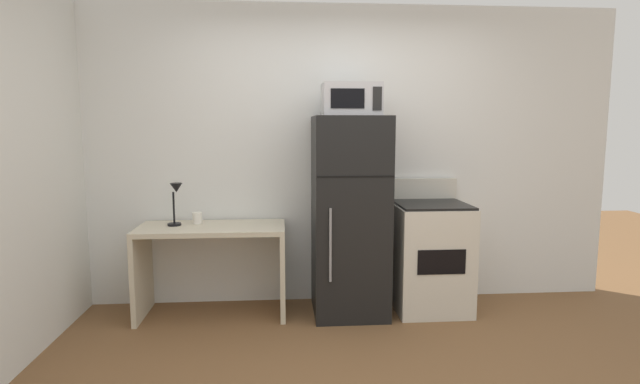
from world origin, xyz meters
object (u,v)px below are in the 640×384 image
at_px(desk_lamp, 176,197).
at_px(refrigerator, 350,216).
at_px(microwave, 351,100).
at_px(oven_range, 430,256).
at_px(desk, 212,252).
at_px(coffee_mug, 197,218).

bearing_deg(desk_lamp, refrigerator, -2.53).
relative_size(desk_lamp, microwave, 0.77).
xyz_separation_m(refrigerator, oven_range, (0.70, 0.02, -0.35)).
bearing_deg(oven_range, desk, 179.42).
xyz_separation_m(refrigerator, microwave, (0.00, -0.02, 0.95)).
height_order(desk, oven_range, oven_range).
bearing_deg(desk, microwave, -2.77).
distance_m(desk_lamp, oven_range, 2.18).
height_order(desk_lamp, oven_range, desk_lamp).
height_order(desk, coffee_mug, coffee_mug).
bearing_deg(refrigerator, microwave, -89.68).
distance_m(coffee_mug, microwave, 1.61).
bearing_deg(microwave, coffee_mug, 172.58).
relative_size(desk, oven_range, 1.09).
distance_m(desk, microwave, 1.69).
bearing_deg(desk_lamp, coffee_mug, 27.73).
bearing_deg(oven_range, microwave, -176.98).
xyz_separation_m(desk, desk_lamp, (-0.29, 0.03, 0.46)).
distance_m(refrigerator, oven_range, 0.78).
height_order(desk, refrigerator, refrigerator).
bearing_deg(coffee_mug, refrigerator, -6.48).
bearing_deg(coffee_mug, microwave, -7.42).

